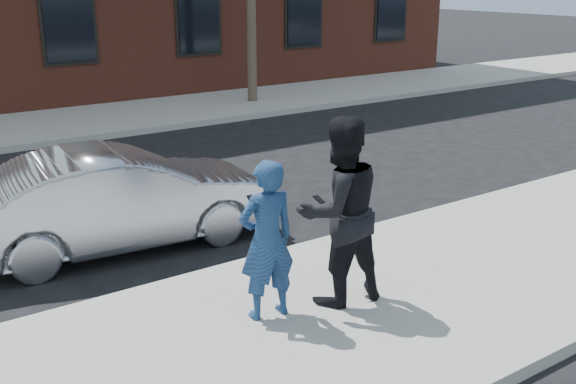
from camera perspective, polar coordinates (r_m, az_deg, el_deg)
ground at (r=8.34m, az=10.73°, el=-7.82°), size 100.00×100.00×0.00m
near_sidewalk at (r=8.15m, az=12.01°, el=-7.95°), size 50.00×3.50×0.15m
near_curb at (r=9.36m, az=4.05°, el=-4.10°), size 50.00×0.10×0.15m
far_sidewalk at (r=17.67m, az=-16.02°, el=5.85°), size 50.00×3.50×0.15m
far_curb at (r=16.01m, az=-13.89°, el=4.81°), size 50.00×0.10×0.15m
silver_sedan at (r=9.38m, az=-13.99°, el=-0.57°), size 4.28×1.83×1.37m
man_hoodie at (r=6.88m, az=-1.81°, el=-4.11°), size 0.65×0.52×1.70m
man_peacoat at (r=7.17m, az=4.39°, el=-1.64°), size 1.09×0.89×2.07m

